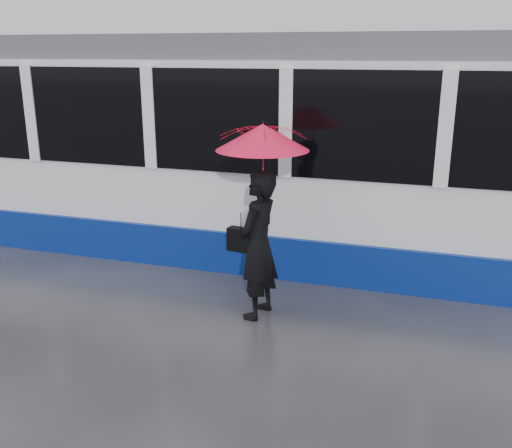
% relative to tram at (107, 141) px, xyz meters
% --- Properties ---
extents(ground, '(90.00, 90.00, 0.00)m').
position_rel_tram_xyz_m(ground, '(3.34, -2.50, -1.64)').
color(ground, '#28282D').
rests_on(ground, ground).
extents(rails, '(34.00, 1.51, 0.02)m').
position_rel_tram_xyz_m(rails, '(3.34, -0.00, -1.63)').
color(rails, '#3F3D38').
rests_on(rails, ground).
extents(tram, '(26.00, 2.56, 3.35)m').
position_rel_tram_xyz_m(tram, '(0.00, 0.00, 0.00)').
color(tram, white).
rests_on(tram, ground).
extents(woman, '(0.53, 0.72, 1.81)m').
position_rel_tram_xyz_m(woman, '(3.49, -2.43, -0.73)').
color(woman, black).
rests_on(woman, ground).
extents(umbrella, '(1.22, 1.22, 1.22)m').
position_rel_tram_xyz_m(umbrella, '(3.54, -2.43, 0.35)').
color(umbrella, '#FF155E').
rests_on(umbrella, ground).
extents(handbag, '(0.34, 0.19, 0.46)m').
position_rel_tram_xyz_m(handbag, '(3.27, -2.41, -0.69)').
color(handbag, black).
rests_on(handbag, ground).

